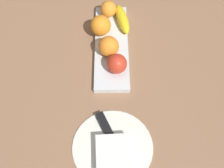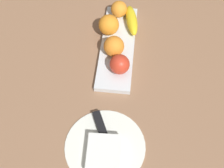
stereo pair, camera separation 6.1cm
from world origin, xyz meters
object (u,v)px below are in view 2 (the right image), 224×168
(fruit_tray, at_px, (118,46))
(apple, at_px, (120,64))
(banana, at_px, (132,20))
(orange_center, at_px, (119,9))
(dinner_plate, at_px, (105,146))
(folded_napkin, at_px, (104,154))
(orange_near_apple, at_px, (114,46))
(knife, at_px, (102,129))
(orange_near_banana, at_px, (110,25))

(fruit_tray, bearing_deg, apple, 8.51)
(banana, bearing_deg, apple, 162.00)
(orange_center, distance_m, dinner_plate, 0.54)
(orange_center, height_order, dinner_plate, orange_center)
(orange_center, relative_size, folded_napkin, 0.56)
(banana, bearing_deg, dinner_plate, 163.51)
(banana, bearing_deg, orange_near_apple, 149.15)
(banana, relative_size, folded_napkin, 1.35)
(banana, height_order, orange_center, orange_center)
(apple, xyz_separation_m, folded_napkin, (0.30, -0.02, -0.03))
(knife, bearing_deg, orange_near_banana, 158.23)
(banana, height_order, orange_near_banana, orange_near_banana)
(orange_near_banana, bearing_deg, knife, 2.73)
(orange_near_banana, bearing_deg, fruit_tray, 31.20)
(orange_center, height_order, knife, orange_center)
(fruit_tray, relative_size, orange_near_banana, 5.17)
(orange_center, xyz_separation_m, dinner_plate, (0.54, 0.01, -0.05))
(orange_near_banana, relative_size, orange_center, 1.20)
(orange_center, bearing_deg, banana, 50.86)
(knife, bearing_deg, fruit_tray, 152.66)
(apple, distance_m, orange_near_banana, 0.18)
(folded_napkin, bearing_deg, orange_center, -178.98)
(orange_center, bearing_deg, orange_near_banana, -15.13)
(banana, xyz_separation_m, orange_near_apple, (0.15, -0.05, 0.02))
(apple, distance_m, orange_center, 0.27)
(apple, xyz_separation_m, dinner_plate, (0.27, -0.02, -0.05))
(knife, bearing_deg, apple, 146.80)
(apple, height_order, orange_near_apple, orange_near_apple)
(orange_near_banana, bearing_deg, folded_napkin, 4.27)
(dinner_plate, bearing_deg, orange_near_banana, -175.44)
(orange_near_apple, height_order, knife, orange_near_apple)
(banana, relative_size, orange_near_banana, 2.00)
(orange_near_banana, bearing_deg, orange_near_apple, 14.58)
(dinner_plate, xyz_separation_m, knife, (-0.05, -0.02, 0.01))
(folded_napkin, bearing_deg, fruit_tray, 180.00)
(apple, relative_size, banana, 0.45)
(apple, distance_m, knife, 0.23)
(banana, relative_size, orange_center, 2.40)
(banana, distance_m, knife, 0.45)
(apple, xyz_separation_m, knife, (0.22, -0.03, -0.04))
(fruit_tray, distance_m, orange_center, 0.16)
(dinner_plate, height_order, knife, knife)
(banana, xyz_separation_m, folded_napkin, (0.52, -0.04, -0.02))
(fruit_tray, height_order, knife, knife)
(fruit_tray, height_order, dinner_plate, fruit_tray)
(apple, relative_size, orange_near_banana, 0.90)
(banana, xyz_separation_m, knife, (0.44, -0.06, -0.03))
(folded_napkin, height_order, knife, folded_napkin)
(apple, bearing_deg, orange_near_apple, -160.15)
(orange_near_banana, height_order, folded_napkin, orange_near_banana)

